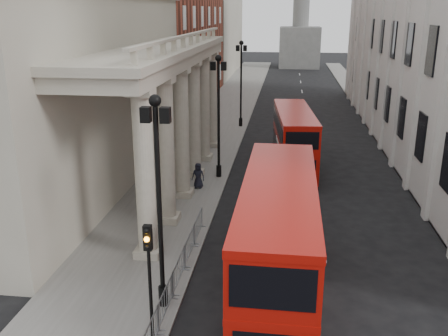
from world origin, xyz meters
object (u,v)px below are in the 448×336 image
Objects in this scene: bus_near at (278,240)px; pedestrian_a at (148,208)px; lamp_post_mid at (219,109)px; pedestrian_c at (198,176)px; pedestrian_b at (169,176)px; lamp_post_north at (241,78)px; traffic_light at (149,261)px; bus_far at (294,139)px; lamp_post_south at (159,190)px.

pedestrian_a is at bearing 137.27° from bus_near.
lamp_post_mid is 4.77m from pedestrian_c.
pedestrian_a is 5.28m from pedestrian_b.
bus_near reaches higher than pedestrian_b.
lamp_post_mid is 5.61m from pedestrian_b.
pedestrian_c is (-1.01, -2.48, -3.95)m from lamp_post_mid.
lamp_post_north reaches higher than traffic_light.
lamp_post_mid is at bearing 106.86° from bus_near.
bus_far is at bearing 29.54° from lamp_post_mid.
lamp_post_north is at bearing 91.49° from pedestrian_c.
pedestrian_a is 5.92m from pedestrian_c.
traffic_light is 15.73m from pedestrian_c.
traffic_light is at bearing -89.83° from lamp_post_north.
bus_near is 14.08m from pedestrian_b.
lamp_post_north is 4.97× the size of pedestrian_c.
pedestrian_b is (-2.95, 15.17, -2.10)m from traffic_light.
traffic_light is 2.57× the size of pedestrian_c.
lamp_post_south is 2.71m from traffic_light.
pedestrian_a is at bearing 74.81° from pedestrian_b.
pedestrian_b is (-7.22, 11.98, -1.60)m from bus_near.
bus_far is 6.44× the size of pedestrian_a.
pedestrian_b is (-0.08, 5.28, 0.09)m from pedestrian_a.
lamp_post_mid is 5.26× the size of pedestrian_a.
lamp_post_north is at bearing 85.82° from pedestrian_a.
traffic_light is 15.59m from pedestrian_b.
lamp_post_mid is 16.00m from lamp_post_north.
lamp_post_north is 5.26× the size of pedestrian_a.
bus_near is 1.14× the size of bus_far.
traffic_light is at bearing -71.45° from pedestrian_a.
traffic_light is 0.42× the size of bus_far.
traffic_light is (0.10, -2.02, -1.80)m from lamp_post_south.
pedestrian_b is at bearing -98.59° from lamp_post_north.
bus_near is at bearing -97.57° from bus_far.
lamp_post_mid is at bearing 90.32° from traffic_light.
lamp_post_mid is at bearing -150.99° from pedestrian_b.
traffic_light is (0.10, -34.02, -1.80)m from lamp_post_north.
traffic_light reaches higher than pedestrian_b.
lamp_post_mid is 15.63m from bus_near.
lamp_post_mid is at bearing -155.63° from bus_far.
pedestrian_b is at bearing 100.99° from traffic_light.
pedestrian_a is (-7.15, 6.70, -1.70)m from bus_near.
lamp_post_north is 14.31m from bus_far.
pedestrian_a is (-2.77, -8.13, -4.00)m from lamp_post_mid.
pedestrian_c is at bearing 94.08° from traffic_light.
lamp_post_mid is 4.69× the size of pedestrian_b.
lamp_post_north reaches higher than bus_far.
traffic_light reaches higher than pedestrian_a.
bus_far is at bearing -68.64° from lamp_post_north.
traffic_light is (0.10, -18.02, -1.80)m from lamp_post_mid.
lamp_post_mid is 1.00× the size of lamp_post_north.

